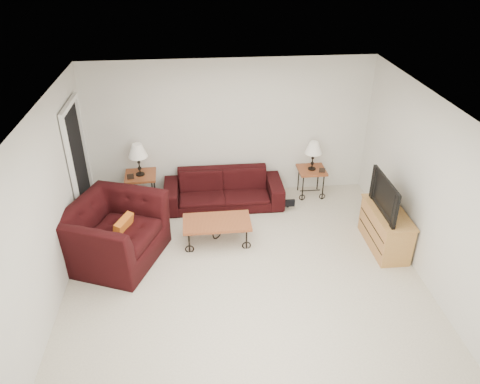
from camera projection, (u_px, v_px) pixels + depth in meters
The scene contains 20 objects.
ground at pixel (245, 277), 6.59m from camera, with size 5.00×5.00×0.00m, color beige.
wall_back at pixel (230, 129), 8.13m from camera, with size 5.00×0.02×2.50m, color silver.
wall_front at pixel (278, 357), 3.82m from camera, with size 5.00×0.02×2.50m, color silver.
wall_left at pixel (47, 212), 5.76m from camera, with size 0.02×5.00×2.50m, color silver.
wall_right at pixel (430, 193), 6.18m from camera, with size 0.02×5.00×2.50m, color silver.
ceiling at pixel (246, 110), 5.35m from camera, with size 5.00×5.00×0.00m, color white.
doorway at pixel (79, 169), 7.30m from camera, with size 0.08×0.94×2.04m, color black.
sofa at pixel (223, 189), 8.17m from camera, with size 2.09×0.82×0.61m, color black.
side_table_left at pixel (142, 189), 8.21m from camera, with size 0.53×0.53×0.58m, color brown.
side_table_right at pixel (311, 182), 8.48m from camera, with size 0.49×0.49×0.54m, color brown.
lamp_left at pixel (139, 160), 7.92m from camera, with size 0.33×0.33×0.58m, color black, non-canonical shape.
lamp_right at pixel (313, 156), 8.21m from camera, with size 0.30×0.30×0.54m, color black, non-canonical shape.
photo_frame_left at pixel (130, 177), 7.90m from camera, with size 0.12×0.02×0.10m, color black.
photo_frame_right at pixel (322, 170), 8.21m from camera, with size 0.11×0.01×0.09m, color black.
coffee_table at pixel (217, 232), 7.23m from camera, with size 1.05×0.57×0.39m, color brown.
armchair at pixel (114, 233), 6.76m from camera, with size 1.39×1.21×0.90m, color black.
throw_pillow at pixel (123, 230), 6.69m from camera, with size 0.41×0.11×0.41m, color #C26D18.
tv_stand at pixel (385, 229), 7.07m from camera, with size 0.45×1.07×0.64m, color tan.
television at pixel (390, 196), 6.77m from camera, with size 0.96×0.13×0.55m, color black.
backpack at pixel (288, 198), 8.12m from camera, with size 0.30×0.23×0.38m, color black.
Camera 1 is at (-0.57, -5.08, 4.35)m, focal length 34.45 mm.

